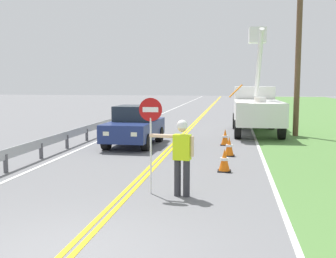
{
  "coord_description": "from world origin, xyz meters",
  "views": [
    {
      "loc": [
        2.53,
        -5.76,
        2.69
      ],
      "look_at": [
        0.46,
        7.11,
        1.2
      ],
      "focal_mm": 43.5,
      "sensor_mm": 36.0,
      "label": 1
    }
  ],
  "objects": [
    {
      "name": "edge_line_right",
      "position": [
        3.6,
        20.0,
        0.01
      ],
      "size": [
        0.12,
        110.0,
        0.01
      ],
      "primitive_type": "cube",
      "color": "silver",
      "rests_on": "ground"
    },
    {
      "name": "guardrail_left_shoulder",
      "position": [
        -4.2,
        15.61,
        0.52
      ],
      "size": [
        0.1,
        32.0,
        0.71
      ],
      "color": "#9EA0A3",
      "rests_on": "ground"
    },
    {
      "name": "traffic_cone_lead",
      "position": [
        2.29,
        6.51,
        0.34
      ],
      "size": [
        0.4,
        0.4,
        0.7
      ],
      "color": "orange",
      "rests_on": "ground"
    },
    {
      "name": "flagger_worker",
      "position": [
        1.35,
        3.61,
        1.05
      ],
      "size": [
        1.08,
        0.3,
        1.83
      ],
      "color": "#2D2D33",
      "rests_on": "ground"
    },
    {
      "name": "utility_bucket_truck",
      "position": [
        3.73,
        16.57,
        1.42
      ],
      "size": [
        2.67,
        6.85,
        5.6
      ],
      "color": "white",
      "rests_on": "ground"
    },
    {
      "name": "stop_sign_paddle",
      "position": [
        0.58,
        3.71,
        1.71
      ],
      "size": [
        0.56,
        0.04,
        2.33
      ],
      "color": "silver",
      "rests_on": "ground"
    },
    {
      "name": "utility_pole_near",
      "position": [
        5.66,
        15.5,
        4.67
      ],
      "size": [
        1.8,
        0.28,
        8.97
      ],
      "color": "brown",
      "rests_on": "ground"
    },
    {
      "name": "oncoming_sedan_nearest",
      "position": [
        -1.65,
        11.16,
        0.83
      ],
      "size": [
        2.01,
        4.15,
        1.7
      ],
      "color": "navy",
      "rests_on": "ground"
    },
    {
      "name": "traffic_cone_mid",
      "position": [
        2.4,
        9.21,
        0.34
      ],
      "size": [
        0.4,
        0.4,
        0.7
      ],
      "color": "orange",
      "rests_on": "ground"
    },
    {
      "name": "edge_line_left",
      "position": [
        -3.6,
        20.0,
        0.01
      ],
      "size": [
        0.12,
        110.0,
        0.01
      ],
      "primitive_type": "cube",
      "color": "silver",
      "rests_on": "ground"
    },
    {
      "name": "traffic_cone_tail",
      "position": [
        2.2,
        11.79,
        0.34
      ],
      "size": [
        0.4,
        0.4,
        0.7
      ],
      "color": "orange",
      "rests_on": "ground"
    },
    {
      "name": "ground_plane",
      "position": [
        0.0,
        0.0,
        0.0
      ],
      "size": [
        160.0,
        160.0,
        0.0
      ],
      "primitive_type": "plane",
      "color": "slate"
    },
    {
      "name": "centerline_yellow_right",
      "position": [
        0.09,
        20.0,
        0.01
      ],
      "size": [
        0.11,
        110.0,
        0.01
      ],
      "primitive_type": "cube",
      "color": "yellow",
      "rests_on": "ground"
    },
    {
      "name": "centerline_yellow_left",
      "position": [
        -0.09,
        20.0,
        0.01
      ],
      "size": [
        0.11,
        110.0,
        0.01
      ],
      "primitive_type": "cube",
      "color": "yellow",
      "rests_on": "ground"
    }
  ]
}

